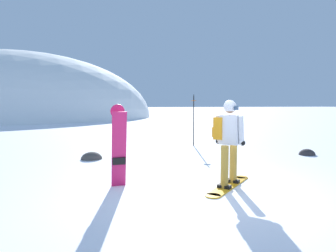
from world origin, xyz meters
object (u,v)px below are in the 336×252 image
at_px(snowboarder_main, 228,140).
at_px(piste_marker_near, 194,116).
at_px(rock_dark, 92,159).
at_px(rock_small, 307,155).
at_px(spare_snowboard, 119,146).

relative_size(snowboarder_main, piste_marker_near, 0.84).
xyz_separation_m(rock_dark, rock_small, (6.69, -1.26, 0.00)).
height_order(piste_marker_near, rock_small, piste_marker_near).
bearing_deg(spare_snowboard, snowboarder_main, -14.63).
xyz_separation_m(piste_marker_near, rock_small, (2.71, -3.06, -1.16)).
bearing_deg(snowboarder_main, rock_dark, 123.17).
bearing_deg(snowboarder_main, piste_marker_near, 74.73).
xyz_separation_m(snowboarder_main, rock_small, (4.23, 2.51, -0.92)).
bearing_deg(rock_small, spare_snowboard, -162.70).
bearing_deg(spare_snowboard, rock_dark, 96.82).
bearing_deg(snowboarder_main, rock_small, 30.66).
relative_size(spare_snowboard, rock_small, 3.02).
xyz_separation_m(spare_snowboard, rock_small, (6.31, 1.96, -0.83)).
xyz_separation_m(snowboarder_main, piste_marker_near, (1.52, 5.57, 0.24)).
height_order(rock_dark, rock_small, rock_dark).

